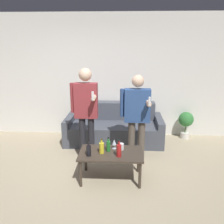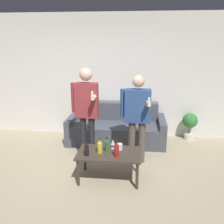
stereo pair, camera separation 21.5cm
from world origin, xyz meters
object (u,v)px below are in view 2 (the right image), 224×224
coffee_table (109,155)px  person_standing_right (137,113)px  couch (117,128)px  person_standing_left (86,107)px  bottle_orange (100,147)px

coffee_table → person_standing_right: size_ratio=0.62×
person_standing_right → coffee_table: bearing=-122.9°
couch → person_standing_left: bearing=-115.6°
bottle_orange → person_standing_right: bearing=50.3°
couch → coffee_table: bearing=-89.0°
bottle_orange → person_standing_left: 0.88m
bottle_orange → person_standing_right: 0.94m
couch → coffee_table: couch is taller
person_standing_right → bottle_orange: bearing=-129.7°
person_standing_right → couch: bearing=114.8°
bottle_orange → person_standing_left: person_standing_left is taller
couch → coffee_table: size_ratio=2.09×
bottle_orange → couch: bearing=86.0°
coffee_table → person_standing_right: person_standing_right is taller
couch → bottle_orange: bearing=-94.0°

